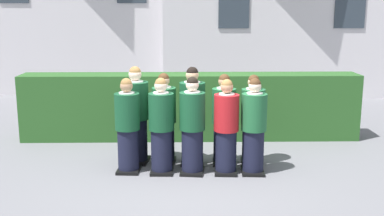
{
  "coord_description": "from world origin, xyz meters",
  "views": [
    {
      "loc": [
        -0.15,
        -7.49,
        2.69
      ],
      "look_at": [
        0.0,
        0.26,
        1.05
      ],
      "focal_mm": 43.9,
      "sensor_mm": 36.0,
      "label": 1
    }
  ],
  "objects_px": {
    "student_rear_row_1": "(164,121)",
    "student_rear_row_4": "(253,122)",
    "student_front_row_2": "(193,128)",
    "student_front_row_1": "(161,128)",
    "student_rear_row_3": "(224,122)",
    "student_front_row_4": "(254,129)",
    "student_rear_row_2": "(192,118)",
    "student_in_red_blazer": "(226,129)",
    "student_rear_row_0": "(136,117)",
    "student_front_row_0": "(128,128)"
  },
  "relations": [
    {
      "from": "student_rear_row_1",
      "to": "student_rear_row_4",
      "type": "xyz_separation_m",
      "value": [
        1.55,
        -0.07,
        -0.01
      ]
    },
    {
      "from": "student_front_row_2",
      "to": "student_front_row_1",
      "type": "bearing_deg",
      "value": 177.08
    },
    {
      "from": "student_front_row_1",
      "to": "student_rear_row_3",
      "type": "relative_size",
      "value": 1.0
    },
    {
      "from": "student_front_row_4",
      "to": "student_rear_row_1",
      "type": "bearing_deg",
      "value": 159.09
    },
    {
      "from": "student_front_row_2",
      "to": "student_rear_row_2",
      "type": "xyz_separation_m",
      "value": [
        0.0,
        0.52,
        0.05
      ]
    },
    {
      "from": "student_rear_row_3",
      "to": "student_rear_row_4",
      "type": "height_order",
      "value": "student_rear_row_3"
    },
    {
      "from": "student_in_red_blazer",
      "to": "student_rear_row_2",
      "type": "bearing_deg",
      "value": 135.91
    },
    {
      "from": "student_front_row_1",
      "to": "student_front_row_4",
      "type": "xyz_separation_m",
      "value": [
        1.52,
        -0.05,
        -0.0
      ]
    },
    {
      "from": "student_rear_row_1",
      "to": "student_rear_row_4",
      "type": "height_order",
      "value": "student_rear_row_1"
    },
    {
      "from": "student_rear_row_0",
      "to": "student_rear_row_1",
      "type": "relative_size",
      "value": 1.07
    },
    {
      "from": "student_front_row_1",
      "to": "student_in_red_blazer",
      "type": "relative_size",
      "value": 1.01
    },
    {
      "from": "student_front_row_4",
      "to": "student_rear_row_2",
      "type": "height_order",
      "value": "student_rear_row_2"
    },
    {
      "from": "student_rear_row_3",
      "to": "student_front_row_4",
      "type": "bearing_deg",
      "value": -48.2
    },
    {
      "from": "student_in_red_blazer",
      "to": "student_rear_row_2",
      "type": "height_order",
      "value": "student_rear_row_2"
    },
    {
      "from": "student_front_row_0",
      "to": "student_rear_row_2",
      "type": "bearing_deg",
      "value": 21.6
    },
    {
      "from": "student_front_row_0",
      "to": "student_rear_row_2",
      "type": "xyz_separation_m",
      "value": [
        1.08,
        0.43,
        0.06
      ]
    },
    {
      "from": "student_rear_row_4",
      "to": "student_front_row_4",
      "type": "bearing_deg",
      "value": -96.19
    },
    {
      "from": "student_front_row_0",
      "to": "student_rear_row_0",
      "type": "bearing_deg",
      "value": 79.16
    },
    {
      "from": "student_front_row_1",
      "to": "student_rear_row_1",
      "type": "xyz_separation_m",
      "value": [
        0.03,
        0.52,
        0.0
      ]
    },
    {
      "from": "student_front_row_0",
      "to": "student_rear_row_2",
      "type": "height_order",
      "value": "student_rear_row_2"
    },
    {
      "from": "student_front_row_2",
      "to": "student_rear_row_4",
      "type": "relative_size",
      "value": 1.02
    },
    {
      "from": "student_front_row_0",
      "to": "student_front_row_4",
      "type": "height_order",
      "value": "student_front_row_4"
    },
    {
      "from": "student_rear_row_0",
      "to": "student_rear_row_3",
      "type": "height_order",
      "value": "student_rear_row_0"
    },
    {
      "from": "student_front_row_0",
      "to": "student_rear_row_1",
      "type": "relative_size",
      "value": 0.99
    },
    {
      "from": "student_front_row_0",
      "to": "student_front_row_4",
      "type": "xyz_separation_m",
      "value": [
        2.09,
        -0.11,
        0.0
      ]
    },
    {
      "from": "student_front_row_0",
      "to": "student_in_red_blazer",
      "type": "height_order",
      "value": "student_front_row_0"
    },
    {
      "from": "student_front_row_2",
      "to": "student_rear_row_4",
      "type": "xyz_separation_m",
      "value": [
        1.06,
        0.47,
        -0.02
      ]
    },
    {
      "from": "student_rear_row_0",
      "to": "student_front_row_1",
      "type": "bearing_deg",
      "value": -49.91
    },
    {
      "from": "student_front_row_2",
      "to": "student_rear_row_0",
      "type": "xyz_separation_m",
      "value": [
        -0.98,
        0.58,
        0.05
      ]
    },
    {
      "from": "student_front_row_0",
      "to": "student_front_row_4",
      "type": "distance_m",
      "value": 2.09
    },
    {
      "from": "student_front_row_4",
      "to": "student_rear_row_1",
      "type": "distance_m",
      "value": 1.6
    },
    {
      "from": "student_front_row_1",
      "to": "student_rear_row_1",
      "type": "distance_m",
      "value": 0.52
    },
    {
      "from": "student_front_row_1",
      "to": "student_in_red_blazer",
      "type": "distance_m",
      "value": 1.07
    },
    {
      "from": "student_front_row_0",
      "to": "student_in_red_blazer",
      "type": "xyz_separation_m",
      "value": [
        1.63,
        -0.1,
        -0.0
      ]
    },
    {
      "from": "student_front_row_4",
      "to": "student_rear_row_0",
      "type": "height_order",
      "value": "student_rear_row_0"
    },
    {
      "from": "student_front_row_4",
      "to": "student_rear_row_2",
      "type": "distance_m",
      "value": 1.14
    },
    {
      "from": "student_front_row_4",
      "to": "student_rear_row_4",
      "type": "relative_size",
      "value": 1.01
    },
    {
      "from": "student_in_red_blazer",
      "to": "student_rear_row_4",
      "type": "height_order",
      "value": "student_rear_row_4"
    },
    {
      "from": "student_front_row_1",
      "to": "student_rear_row_2",
      "type": "height_order",
      "value": "student_rear_row_2"
    },
    {
      "from": "student_rear_row_3",
      "to": "student_in_red_blazer",
      "type": "bearing_deg",
      "value": -90.18
    },
    {
      "from": "student_front_row_4",
      "to": "student_rear_row_1",
      "type": "xyz_separation_m",
      "value": [
        -1.5,
        0.57,
        0.01
      ]
    },
    {
      "from": "student_front_row_0",
      "to": "student_rear_row_2",
      "type": "distance_m",
      "value": 1.17
    },
    {
      "from": "student_in_red_blazer",
      "to": "student_rear_row_4",
      "type": "bearing_deg",
      "value": 44.05
    },
    {
      "from": "student_front_row_0",
      "to": "student_rear_row_0",
      "type": "xyz_separation_m",
      "value": [
        0.09,
        0.5,
        0.07
      ]
    },
    {
      "from": "student_front_row_1",
      "to": "student_in_red_blazer",
      "type": "height_order",
      "value": "student_front_row_1"
    },
    {
      "from": "student_in_red_blazer",
      "to": "student_front_row_0",
      "type": "bearing_deg",
      "value": 176.38
    },
    {
      "from": "student_front_row_4",
      "to": "student_rear_row_3",
      "type": "height_order",
      "value": "student_rear_row_3"
    },
    {
      "from": "student_rear_row_0",
      "to": "student_rear_row_1",
      "type": "height_order",
      "value": "student_rear_row_0"
    },
    {
      "from": "student_front_row_2",
      "to": "student_front_row_4",
      "type": "distance_m",
      "value": 1.01
    },
    {
      "from": "student_front_row_1",
      "to": "student_rear_row_2",
      "type": "relative_size",
      "value": 0.93
    }
  ]
}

